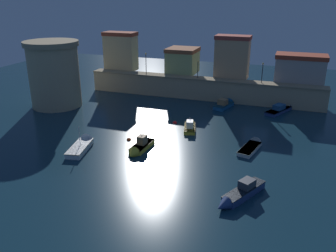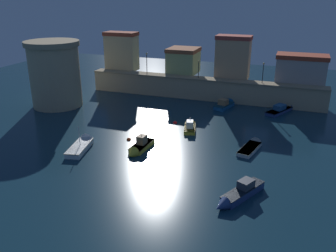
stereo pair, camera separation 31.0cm
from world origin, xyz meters
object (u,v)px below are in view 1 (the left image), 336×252
Objects in this scene: quay_lamp_0 at (146,60)px; moored_boat_1 at (139,147)px; moored_boat_4 at (253,145)px; moored_boat_6 at (226,104)px; quay_lamp_2 at (263,69)px; moored_boat_3 at (83,144)px; quay_lamp_1 at (198,66)px; mooring_buoy_1 at (175,123)px; fortress_tower at (54,74)px; moored_boat_2 at (190,126)px; moored_boat_5 at (282,109)px; moored_boat_0 at (240,194)px; mooring_buoy_0 at (129,140)px.

quay_lamp_0 is 26.79m from moored_boat_1.
moored_boat_4 is 1.09× the size of moored_boat_6.
quay_lamp_0 reaches higher than quay_lamp_2.
moored_boat_3 is 1.10× the size of moored_boat_4.
moored_boat_1 is at bearing -92.29° from moored_boat_3.
quay_lamp_1 is at bearing 45.49° from moored_boat_4.
moored_boat_3 is at bearing -126.26° from quay_lamp_2.
moored_boat_3 is 14.43m from mooring_buoy_1.
fortress_tower is 24.48m from moored_boat_1.
moored_boat_3 is at bearing -77.21° from moored_boat_1.
quay_lamp_1 is at bearing -3.69° from moored_boat_2.
moored_boat_2 is at bearing -27.15° from mooring_buoy_1.
moored_boat_3 is at bearing 161.52° from moored_boat_5.
moored_boat_6 is at bearing 34.72° from moored_boat_4.
quay_lamp_2 is at bearing -151.19° from moored_boat_0.
moored_boat_5 is 1.26× the size of moored_boat_6.
moored_boat_2 is 0.71× the size of moored_boat_5.
quay_lamp_0 is 0.57× the size of moored_boat_3.
mooring_buoy_0 is at bearing -123.43° from quay_lamp_2.
mooring_buoy_0 is at bearing -114.13° from mooring_buoy_1.
quay_lamp_1 is at bearing -178.57° from moored_boat_1.
moored_boat_4 is 15.90m from mooring_buoy_0.
mooring_buoy_1 is at bearing -118.88° from moored_boat_0.
quay_lamp_1 is 0.46× the size of moored_boat_3.
quay_lamp_2 is at bearing -48.40° from moored_boat_3.
quay_lamp_2 is 31.70m from moored_boat_0.
mooring_buoy_0 is (-2.66, 2.64, -0.44)m from moored_boat_1.
moored_boat_1 reaches higher than moored_boat_2.
quay_lamp_1 is (21.22, 12.17, 0.44)m from fortress_tower.
moored_boat_3 is (-10.79, -10.57, -0.06)m from moored_boat_2.
fortress_tower is at bearing 175.93° from mooring_buoy_1.
quay_lamp_2 reaches higher than moored_boat_0.
quay_lamp_0 is 0.68× the size of moored_boat_6.
moored_boat_5 is at bearing 15.06° from fortress_tower.
moored_boat_0 is 14.83m from moored_boat_1.
moored_boat_1 is at bearing -44.80° from mooring_buoy_0.
moored_boat_0 is 28.73m from moored_boat_6.
moored_boat_1 is 10.04m from moored_boat_2.
quay_lamp_2 is at bearing -41.58° from moored_boat_6.
moored_boat_3 reaches higher than moored_boat_1.
quay_lamp_1 is 0.61× the size of moored_boat_2.
moored_boat_5 is (14.92, -2.44, -5.51)m from quay_lamp_1.
quay_lamp_2 is 0.55× the size of moored_boat_4.
moored_boat_3 is at bearing 119.32° from moored_boat_2.
moored_boat_3 is 10.77× the size of mooring_buoy_1.
moored_boat_2 is (-9.53, 16.07, -0.10)m from moored_boat_0.
moored_boat_1 is 7.21m from moored_boat_3.
moored_boat_6 is (2.82, 11.87, 0.06)m from moored_boat_2.
mooring_buoy_1 is at bearing -128.15° from quay_lamp_2.
moored_boat_0 is 1.18× the size of moored_boat_6.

